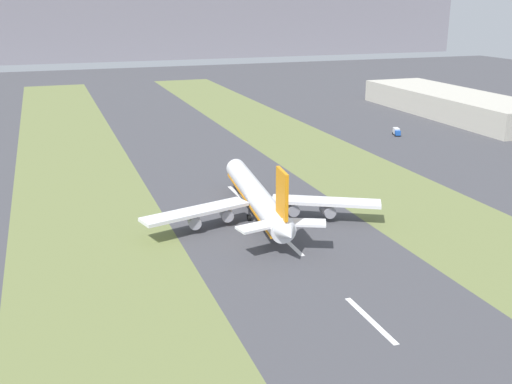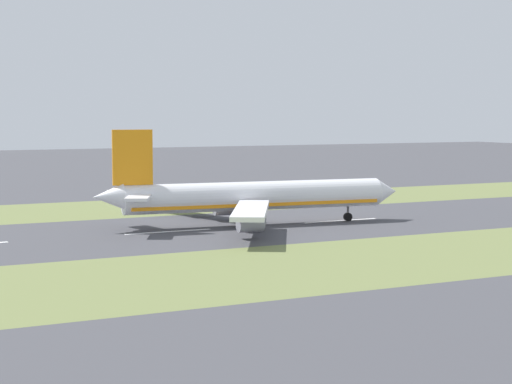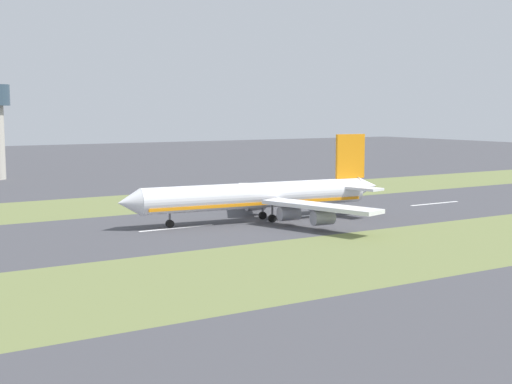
% 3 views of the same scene
% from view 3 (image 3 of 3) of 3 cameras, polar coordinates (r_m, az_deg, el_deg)
% --- Properties ---
extents(ground_plane, '(800.00, 800.00, 0.00)m').
position_cam_3_polar(ground_plane, '(169.46, -0.02, -2.30)').
color(ground_plane, '#424247').
extents(grass_median_west, '(40.00, 600.00, 0.01)m').
position_cam_3_polar(grass_median_west, '(133.87, 10.19, -4.78)').
color(grass_median_west, olive).
rests_on(grass_median_west, ground).
extents(grass_median_east, '(40.00, 600.00, 0.01)m').
position_cam_3_polar(grass_median_east, '(208.70, -6.54, -0.67)').
color(grass_median_east, olive).
rests_on(grass_median_east, ground).
extents(centreline_dash_near, '(1.20, 18.00, 0.01)m').
position_cam_3_polar(centreline_dash_near, '(206.59, 14.11, -0.90)').
color(centreline_dash_near, silver).
rests_on(centreline_dash_near, ground).
extents(centreline_dash_mid, '(1.20, 18.00, 0.01)m').
position_cam_3_polar(centreline_dash_mid, '(180.25, 5.21, -1.79)').
color(centreline_dash_mid, silver).
rests_on(centreline_dash_mid, ground).
extents(centreline_dash_far, '(1.20, 18.00, 0.01)m').
position_cam_3_polar(centreline_dash_far, '(159.69, -6.36, -2.88)').
color(centreline_dash_far, silver).
rests_on(centreline_dash_far, ground).
extents(airplane_main_jet, '(63.74, 67.19, 20.20)m').
position_cam_3_polar(airplane_main_jet, '(168.06, 0.59, -0.30)').
color(airplane_main_jet, white).
rests_on(airplane_main_jet, ground).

